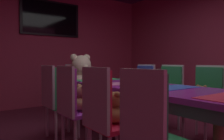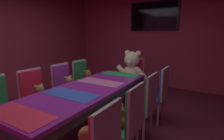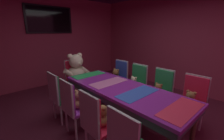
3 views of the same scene
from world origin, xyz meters
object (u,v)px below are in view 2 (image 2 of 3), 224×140
(chair_left_2, at_px, (64,84))
(teddy_right_2, at_px, (137,100))
(chair_right_3, at_px, (160,90))
(wall_tv, at_px, (154,16))
(chair_right_2, at_px, (146,101))
(teddy_left_1, at_px, (40,95))
(chair_left_3, at_px, (82,78))
(throne_chair, at_px, (134,74))
(chair_left_1, at_px, (34,93))
(chair_right_1, at_px, (129,118))
(teddy_right_3, at_px, (151,88))
(king_teddy_bear, at_px, (132,69))
(teddy_left_2, at_px, (69,85))
(teddy_right_1, at_px, (118,117))
(teddy_left_3, at_px, (88,79))
(banquet_table, at_px, (88,93))

(chair_left_2, xyz_separation_m, teddy_right_2, (1.51, -0.03, -0.02))
(chair_right_3, distance_m, wall_tv, 2.77)
(chair_right_2, bearing_deg, teddy_left_1, 21.89)
(teddy_left_1, distance_m, chair_left_2, 0.65)
(chair_left_3, xyz_separation_m, chair_right_3, (1.68, 0.03, 0.00))
(teddy_left_1, xyz_separation_m, throne_chair, (0.69, 2.11, 0.01))
(chair_right_2, height_order, chair_right_3, same)
(chair_left_1, distance_m, chair_right_1, 1.68)
(teddy_right_3, height_order, wall_tv, wall_tv)
(chair_left_3, relative_size, chair_right_3, 1.00)
(teddy_left_1, xyz_separation_m, king_teddy_bear, (0.69, 1.93, 0.17))
(teddy_left_2, height_order, chair_left_3, chair_left_3)
(teddy_right_2, bearing_deg, chair_right_3, -105.98)
(teddy_right_3, bearing_deg, chair_left_1, 38.26)
(throne_chair, relative_size, wall_tv, 0.70)
(king_teddy_bear, relative_size, wall_tv, 0.54)
(teddy_right_2, bearing_deg, chair_left_3, -20.92)
(chair_left_1, relative_size, teddy_left_2, 2.98)
(teddy_right_1, bearing_deg, teddy_right_2, -88.01)
(chair_left_2, height_order, chair_right_2, same)
(chair_left_2, distance_m, chair_right_2, 1.65)
(teddy_left_1, height_order, wall_tv, wall_tv)
(teddy_left_2, relative_size, teddy_right_1, 1.15)
(chair_right_3, relative_size, teddy_right_3, 2.81)
(teddy_right_2, relative_size, teddy_right_3, 0.84)
(teddy_left_3, xyz_separation_m, king_teddy_bear, (0.68, 0.75, 0.16))
(teddy_left_1, distance_m, teddy_left_3, 1.18)
(banquet_table, distance_m, chair_left_1, 0.90)
(teddy_left_2, height_order, throne_chair, throne_chair)
(throne_chair, bearing_deg, chair_left_1, -21.73)
(teddy_left_3, height_order, wall_tv, wall_tv)
(chair_right_1, xyz_separation_m, teddy_right_2, (-0.16, 0.61, -0.02))
(king_teddy_bear, height_order, wall_tv, wall_tv)
(teddy_right_3, bearing_deg, chair_left_2, 20.79)
(teddy_right_1, bearing_deg, chair_right_3, -97.15)
(chair_left_2, relative_size, chair_right_3, 1.00)
(teddy_right_2, distance_m, teddy_right_3, 0.61)
(chair_left_1, distance_m, wall_tv, 3.81)
(chair_left_2, bearing_deg, teddy_right_3, 20.79)
(chair_left_3, relative_size, king_teddy_bear, 1.30)
(teddy_left_1, xyz_separation_m, chair_right_2, (1.51, 0.61, 0.01))
(chair_right_1, bearing_deg, wall_tv, -76.21)
(king_teddy_bear, bearing_deg, chair_right_2, 31.74)
(teddy_left_1, bearing_deg, chair_right_1, -0.15)
(chair_right_1, xyz_separation_m, chair_right_3, (0.01, 1.22, 0.00))
(teddy_left_2, relative_size, chair_right_3, 0.34)
(teddy_left_1, bearing_deg, teddy_left_3, 89.37)
(teddy_right_1, height_order, chair_right_2, chair_right_2)
(teddy_right_3, distance_m, wall_tv, 2.73)
(chair_right_1, bearing_deg, banquet_table, -20.56)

